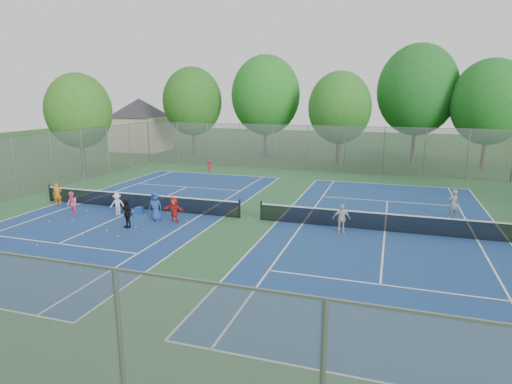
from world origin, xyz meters
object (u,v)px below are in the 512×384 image
at_px(instructor, 453,204).
at_px(net_left, 138,202).
at_px(ball_crate, 139,210).
at_px(ball_hopper, 157,204).
at_px(net_right, 385,223).

bearing_deg(instructor, net_left, -20.08).
bearing_deg(net_left, ball_crate, -53.26).
xyz_separation_m(ball_hopper, instructor, (16.38, 3.28, 0.49)).
relative_size(net_left, ball_hopper, 20.92).
distance_m(net_left, ball_crate, 0.80).
relative_size(ball_hopper, instructor, 0.39).
distance_m(net_left, net_right, 14.00).
distance_m(net_left, instructor, 17.81).
bearing_deg(ball_hopper, net_left, -162.54).
bearing_deg(net_left, net_right, 0.00).
distance_m(net_left, ball_hopper, 1.12).
relative_size(net_right, ball_hopper, 20.92).
height_order(net_right, instructor, instructor).
relative_size(net_left, net_right, 1.00).
relative_size(ball_crate, ball_hopper, 0.56).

